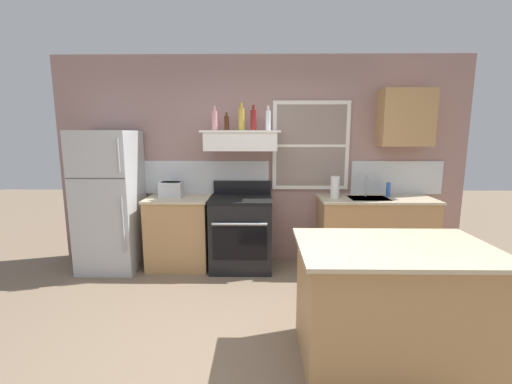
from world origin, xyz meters
TOP-DOWN VIEW (x-y plane):
  - ground_plane at (0.00, 0.00)m, footprint 16.00×16.00m
  - back_wall at (0.03, 2.23)m, footprint 5.40×0.11m
  - refrigerator at (-1.90, 1.84)m, footprint 0.70×0.72m
  - counter_left_of_stove at (-1.05, 1.90)m, footprint 0.79×0.63m
  - toaster at (-1.15, 1.95)m, footprint 0.30×0.20m
  - stove_range at (-0.25, 1.86)m, footprint 0.76×0.69m
  - range_hood_shelf at (-0.25, 1.96)m, footprint 0.96×0.52m
  - bottle_rose_pink at (-0.57, 1.92)m, footprint 0.07×0.07m
  - bottle_brown_stout at (-0.42, 1.92)m, footprint 0.06×0.06m
  - bottle_champagne_gold_foil at (-0.25, 1.95)m, footprint 0.08×0.08m
  - bottle_red_label_wine at (-0.10, 1.94)m, footprint 0.07×0.07m
  - bottle_clear_tall at (0.08, 1.98)m, footprint 0.06×0.06m
  - counter_right_with_sink at (1.45, 1.90)m, footprint 1.43×0.63m
  - sink_faucet at (1.35, 2.00)m, footprint 0.03×0.17m
  - paper_towel_roll at (0.93, 1.90)m, footprint 0.11×0.11m
  - dish_soap_bottle at (1.63, 2.00)m, footprint 0.06×0.06m
  - kitchen_island at (0.97, 0.03)m, footprint 1.40×0.90m
  - upper_cabinet_right at (1.80, 2.04)m, footprint 0.64×0.32m

SIDE VIEW (x-z plane):
  - ground_plane at x=0.00m, z-range 0.00..0.00m
  - counter_left_of_stove at x=-1.05m, z-range 0.00..0.91m
  - counter_right_with_sink at x=1.45m, z-range 0.00..0.91m
  - kitchen_island at x=0.97m, z-range 0.00..0.91m
  - stove_range at x=-0.25m, z-range -0.08..1.01m
  - refrigerator at x=-1.90m, z-range 0.00..1.74m
  - dish_soap_bottle at x=1.63m, z-range 0.91..1.09m
  - toaster at x=-1.15m, z-range 0.91..1.10m
  - paper_towel_roll at x=0.93m, z-range 0.91..1.18m
  - sink_faucet at x=1.35m, z-range 0.94..1.22m
  - back_wall at x=0.03m, z-range 0.00..2.70m
  - range_hood_shelf at x=-0.25m, z-range 1.50..1.75m
  - bottle_brown_stout at x=-0.42m, z-range 1.73..1.94m
  - bottle_rose_pink at x=-0.57m, z-range 1.72..2.01m
  - bottle_clear_tall at x=0.08m, z-range 1.72..2.02m
  - bottle_red_label_wine at x=-0.10m, z-range 1.72..2.03m
  - bottle_champagne_gold_foil at x=-0.25m, z-range 1.72..2.05m
  - upper_cabinet_right at x=1.80m, z-range 1.55..2.25m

